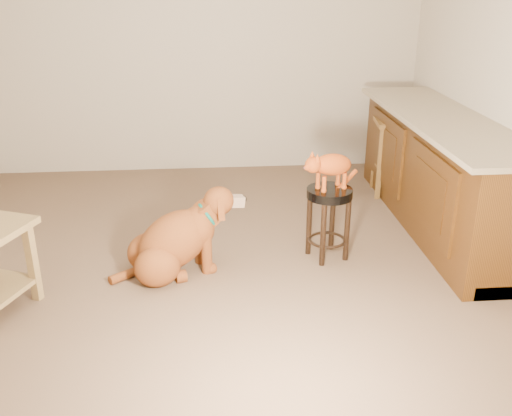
{
  "coord_description": "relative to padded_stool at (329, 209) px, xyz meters",
  "views": [
    {
      "loc": [
        0.02,
        -4.06,
        2.02
      ],
      "look_at": [
        0.34,
        -0.3,
        0.45
      ],
      "focal_mm": 40.0,
      "sensor_mm": 36.0,
      "label": 1
    }
  ],
  "objects": [
    {
      "name": "floor",
      "position": [
        -0.89,
        0.23,
        -0.39
      ],
      "size": [
        4.5,
        4.0,
        0.01
      ],
      "primitive_type": "cube",
      "color": "brown",
      "rests_on": "ground"
    },
    {
      "name": "room_shell",
      "position": [
        -0.89,
        0.23,
        1.28
      ],
      "size": [
        4.54,
        4.04,
        2.62
      ],
      "color": "#BCAE97",
      "rests_on": "ground"
    },
    {
      "name": "cabinet_run",
      "position": [
        1.06,
        0.53,
        0.05
      ],
      "size": [
        0.7,
        2.56,
        0.94
      ],
      "color": "#46270C",
      "rests_on": "ground"
    },
    {
      "name": "padded_stool",
      "position": [
        0.0,
        0.0,
        0.0
      ],
      "size": [
        0.36,
        0.36,
        0.55
      ],
      "rotation": [
        0.0,
        0.0,
        0.35
      ],
      "color": "black",
      "rests_on": "ground"
    },
    {
      "name": "wood_stool",
      "position": [
        0.9,
        1.29,
        -0.01
      ],
      "size": [
        0.44,
        0.44,
        0.73
      ],
      "rotation": [
        0.0,
        0.0,
        -0.13
      ],
      "color": "brown",
      "rests_on": "ground"
    },
    {
      "name": "golden_retriever",
      "position": [
        -1.13,
        -0.15,
        -0.15
      ],
      "size": [
        1.0,
        0.6,
        0.65
      ],
      "rotation": [
        0.0,
        0.0,
        0.31
      ],
      "color": "brown",
      "rests_on": "ground"
    },
    {
      "name": "tabby_kitten",
      "position": [
        -0.01,
        -0.0,
        0.34
      ],
      "size": [
        0.46,
        0.32,
        0.32
      ],
      "rotation": [
        0.0,
        0.0,
        0.35
      ],
      "color": "#AA4011",
      "rests_on": "padded_stool"
    }
  ]
}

